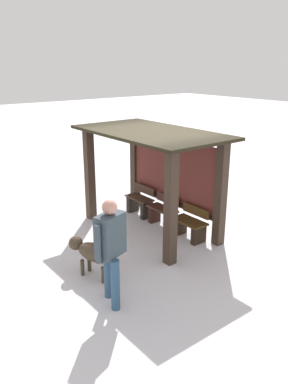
{
  "coord_description": "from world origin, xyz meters",
  "views": [
    {
      "loc": [
        6.41,
        -5.16,
        3.65
      ],
      "look_at": [
        0.08,
        -0.23,
        0.98
      ],
      "focal_mm": 36.49,
      "sensor_mm": 36.0,
      "label": 1
    }
  ],
  "objects_px": {
    "bench_right_inside": "(190,226)",
    "person_walking": "(111,244)",
    "bus_shelter": "(157,160)",
    "dog": "(92,252)",
    "bench_center_inside": "(163,213)",
    "bench_left_inside": "(140,203)"
  },
  "relations": [
    {
      "from": "bus_shelter",
      "to": "dog",
      "type": "xyz_separation_m",
      "value": [
        0.95,
        -2.28,
        -1.14
      ]
    },
    {
      "from": "person_walking",
      "to": "dog",
      "type": "xyz_separation_m",
      "value": [
        -0.91,
        0.19,
        -0.57
      ]
    },
    {
      "from": "dog",
      "to": "bus_shelter",
      "type": "bearing_deg",
      "value": 112.74
    },
    {
      "from": "bus_shelter",
      "to": "dog",
      "type": "relative_size",
      "value": 3.3
    },
    {
      "from": "bench_center_inside",
      "to": "person_walking",
      "type": "relative_size",
      "value": 0.45
    },
    {
      "from": "bus_shelter",
      "to": "bench_left_inside",
      "type": "height_order",
      "value": "bus_shelter"
    },
    {
      "from": "bench_right_inside",
      "to": "dog",
      "type": "distance_m",
      "value": 2.48
    },
    {
      "from": "bench_right_inside",
      "to": "person_walking",
      "type": "xyz_separation_m",
      "value": [
        0.98,
        -2.66,
        0.74
      ]
    },
    {
      "from": "person_walking",
      "to": "dog",
      "type": "height_order",
      "value": "person_walking"
    },
    {
      "from": "bus_shelter",
      "to": "dog",
      "type": "height_order",
      "value": "bus_shelter"
    },
    {
      "from": "bus_shelter",
      "to": "person_walking",
      "type": "distance_m",
      "value": 3.14
    },
    {
      "from": "bench_left_inside",
      "to": "bench_right_inside",
      "type": "height_order",
      "value": "bench_left_inside"
    },
    {
      "from": "bench_center_inside",
      "to": "bench_right_inside",
      "type": "xyz_separation_m",
      "value": [
        0.89,
        0.0,
        -0.02
      ]
    },
    {
      "from": "bus_shelter",
      "to": "bench_center_inside",
      "type": "distance_m",
      "value": 1.31
    },
    {
      "from": "bench_left_inside",
      "to": "person_walking",
      "type": "bearing_deg",
      "value": -44.08
    },
    {
      "from": "bench_center_inside",
      "to": "bus_shelter",
      "type": "bearing_deg",
      "value": -90.0
    },
    {
      "from": "bench_right_inside",
      "to": "bench_center_inside",
      "type": "bearing_deg",
      "value": -179.87
    },
    {
      "from": "bus_shelter",
      "to": "bench_right_inside",
      "type": "distance_m",
      "value": 1.6
    },
    {
      "from": "bench_left_inside",
      "to": "dog",
      "type": "bearing_deg",
      "value": -53.34
    },
    {
      "from": "bench_right_inside",
      "to": "dog",
      "type": "relative_size",
      "value": 0.75
    },
    {
      "from": "person_walking",
      "to": "dog",
      "type": "distance_m",
      "value": 1.09
    },
    {
      "from": "bench_center_inside",
      "to": "bench_left_inside",
      "type": "bearing_deg",
      "value": 179.94
    }
  ]
}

